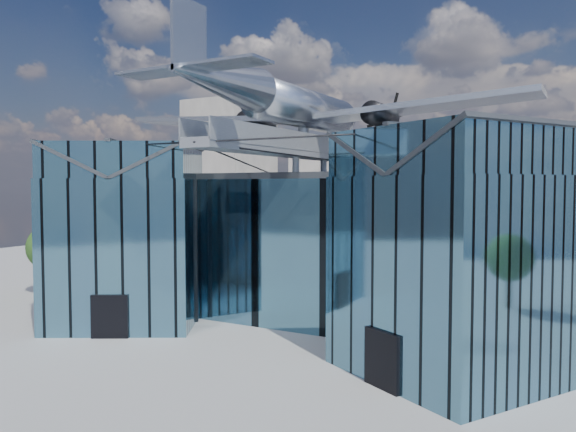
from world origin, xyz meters
The scene contains 5 objects.
ground_plane centered at (0.00, 0.00, 0.00)m, with size 120.00×120.00×0.00m, color gray.
museum centered at (0.00, 5.82, 5.54)m, with size 32.88×24.50×17.60m.
bg_towers centered at (1.45, 50.49, 10.01)m, with size 77.00×24.50×26.00m.
tree_plaza_w centered at (-23.02, 2.62, 3.96)m, with size 3.97×3.97×5.85m.
tree_side_w centered at (-29.73, 11.93, 3.52)m, with size 4.00×4.00×5.20m.
Camera 1 is at (16.89, -27.95, 9.00)m, focal length 35.00 mm.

